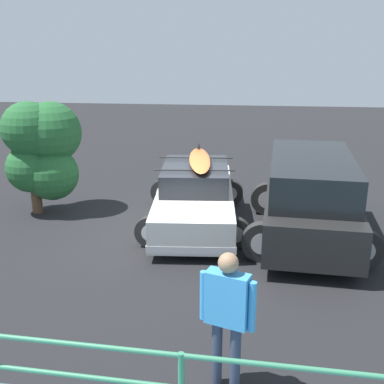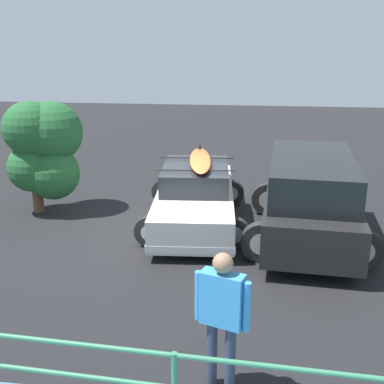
# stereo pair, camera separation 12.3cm
# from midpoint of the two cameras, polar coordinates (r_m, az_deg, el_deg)

# --- Properties ---
(ground_plane) EXTENTS (44.00, 44.00, 0.02)m
(ground_plane) POSITION_cam_midpoint_polar(r_m,az_deg,el_deg) (10.76, -0.67, -4.69)
(ground_plane) COLOR black
(ground_plane) RESTS_ON ground
(sedan_car) EXTENTS (2.56, 4.51, 1.63)m
(sedan_car) POSITION_cam_midpoint_polar(r_m,az_deg,el_deg) (11.03, 0.73, -0.52)
(sedan_car) COLOR silver
(sedan_car) RESTS_ON ground
(suv_car) EXTENTS (2.79, 4.72, 1.78)m
(suv_car) POSITION_cam_midpoint_polar(r_m,az_deg,el_deg) (10.41, 14.14, -0.58)
(suv_car) COLOR black
(suv_car) RESTS_ON ground
(person_bystander) EXTENTS (0.66, 0.36, 1.78)m
(person_bystander) POSITION_cam_midpoint_polar(r_m,az_deg,el_deg) (5.77, 4.19, -13.70)
(person_bystander) COLOR #33384C
(person_bystander) RESTS_ON ground
(railing_fence) EXTENTS (10.96, 0.67, 0.97)m
(railing_fence) POSITION_cam_midpoint_polar(r_m,az_deg,el_deg) (5.71, -12.82, -19.45)
(railing_fence) COLOR #387F5B
(railing_fence) RESTS_ON ground
(bush_near_left) EXTENTS (1.81, 1.62, 2.72)m
(bush_near_left) POSITION_cam_midpoint_polar(r_m,az_deg,el_deg) (12.08, -17.14, 5.21)
(bush_near_left) COLOR brown
(bush_near_left) RESTS_ON ground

